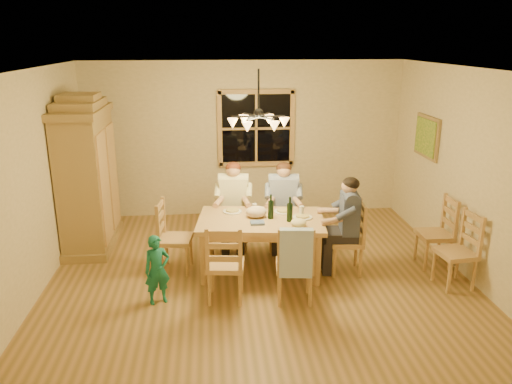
{
  "coord_description": "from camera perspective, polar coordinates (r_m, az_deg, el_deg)",
  "views": [
    {
      "loc": [
        -0.6,
        -6.08,
        3.05
      ],
      "look_at": [
        -0.02,
        0.1,
        1.13
      ],
      "focal_mm": 35.0,
      "sensor_mm": 36.0,
      "label": 1
    }
  ],
  "objects": [
    {
      "name": "wall_back",
      "position": [
        8.77,
        -1.32,
        6.01
      ],
      "size": [
        5.5,
        0.02,
        2.7
      ],
      "primitive_type": "cube",
      "color": "#C8B88D",
      "rests_on": "floor"
    },
    {
      "name": "chair_end_right",
      "position": [
        6.87,
        10.23,
        -6.66
      ],
      "size": [
        0.47,
        0.49,
        0.99
      ],
      "rotation": [
        0.0,
        0.0,
        1.46
      ],
      "color": "tan",
      "rests_on": "floor"
    },
    {
      "name": "dining_table",
      "position": [
        6.65,
        0.56,
        -3.9
      ],
      "size": [
        1.76,
        1.19,
        0.76
      ],
      "rotation": [
        0.0,
        0.0,
        -0.11
      ],
      "color": "tan",
      "rests_on": "floor"
    },
    {
      "name": "cap",
      "position": [
        6.33,
        4.89,
        -3.53
      ],
      "size": [
        0.2,
        0.2,
        0.11
      ],
      "primitive_type": "ellipsoid",
      "color": "#CDBF89",
      "rests_on": "dining_table"
    },
    {
      "name": "wall_right",
      "position": [
        7.15,
        22.82,
        2.07
      ],
      "size": [
        0.02,
        5.0,
        2.7
      ],
      "primitive_type": "cube",
      "color": "#C8B88D",
      "rests_on": "floor"
    },
    {
      "name": "wine_bottle_a",
      "position": [
        6.57,
        1.7,
        -1.68
      ],
      "size": [
        0.08,
        0.08,
        0.33
      ],
      "primitive_type": "cylinder",
      "color": "black",
      "rests_on": "dining_table"
    },
    {
      "name": "window",
      "position": [
        8.71,
        0.01,
        7.28
      ],
      "size": [
        1.3,
        0.06,
        1.3
      ],
      "color": "black",
      "rests_on": "wall_back"
    },
    {
      "name": "cloth_bundle",
      "position": [
        6.64,
        0.03,
        -2.27
      ],
      "size": [
        0.28,
        0.22,
        0.15
      ],
      "primitive_type": "ellipsoid",
      "color": "#CBAF93",
      "rests_on": "dining_table"
    },
    {
      "name": "plate_woman",
      "position": [
        6.86,
        -2.72,
        -2.23
      ],
      "size": [
        0.26,
        0.26,
        0.02
      ],
      "primitive_type": "cylinder",
      "color": "white",
      "rests_on": "dining_table"
    },
    {
      "name": "plate_slate",
      "position": [
        6.66,
        5.33,
        -2.9
      ],
      "size": [
        0.26,
        0.26,
        0.02
      ],
      "primitive_type": "cylinder",
      "color": "white",
      "rests_on": "dining_table"
    },
    {
      "name": "towel",
      "position": [
        5.75,
        4.59,
        -6.98
      ],
      "size": [
        0.39,
        0.14,
        0.58
      ],
      "primitive_type": "cube",
      "rotation": [
        0.0,
        0.0,
        -0.11
      ],
      "color": "#A3B9DD",
      "rests_on": "chair_near_right"
    },
    {
      "name": "chair_near_left",
      "position": [
        6.1,
        -3.49,
        -9.59
      ],
      "size": [
        0.49,
        0.47,
        0.99
      ],
      "rotation": [
        0.0,
        0.0,
        -0.11
      ],
      "color": "tan",
      "rests_on": "floor"
    },
    {
      "name": "napkin",
      "position": [
        6.43,
        0.16,
        -3.54
      ],
      "size": [
        0.19,
        0.16,
        0.03
      ],
      "primitive_type": "cube",
      "rotation": [
        0.0,
        0.0,
        -0.11
      ],
      "color": "#4E608F",
      "rests_on": "dining_table"
    },
    {
      "name": "wine_bottle_b",
      "position": [
        6.48,
        3.88,
        -1.98
      ],
      "size": [
        0.08,
        0.08,
        0.33
      ],
      "primitive_type": "cylinder",
      "color": "black",
      "rests_on": "dining_table"
    },
    {
      "name": "wine_glass_b",
      "position": [
        6.71,
        5.22,
        -2.19
      ],
      "size": [
        0.06,
        0.06,
        0.14
      ],
      "primitive_type": "cylinder",
      "color": "silver",
      "rests_on": "dining_table"
    },
    {
      "name": "chair_end_left",
      "position": [
        6.9,
        -9.09,
        -6.51
      ],
      "size": [
        0.47,
        0.49,
        0.99
      ],
      "rotation": [
        0.0,
        0.0,
        -1.69
      ],
      "color": "tan",
      "rests_on": "floor"
    },
    {
      "name": "chair_spare_front",
      "position": [
        6.88,
        21.71,
        -7.64
      ],
      "size": [
        0.46,
        0.48,
        0.99
      ],
      "rotation": [
        0.0,
        0.0,
        1.68
      ],
      "color": "tan",
      "rests_on": "floor"
    },
    {
      "name": "chair_far_left",
      "position": [
        7.52,
        -2.53,
        -4.24
      ],
      "size": [
        0.49,
        0.47,
        0.99
      ],
      "rotation": [
        0.0,
        0.0,
        3.03
      ],
      "color": "tan",
      "rests_on": "floor"
    },
    {
      "name": "ceiling",
      "position": [
        6.12,
        0.3,
        13.92
      ],
      "size": [
        5.5,
        5.0,
        0.02
      ],
      "primitive_type": "cube",
      "color": "white",
      "rests_on": "wall_back"
    },
    {
      "name": "adult_slate_man",
      "position": [
        6.68,
        10.47,
        -2.43
      ],
      "size": [
        0.46,
        0.43,
        0.87
      ],
      "rotation": [
        0.0,
        0.0,
        1.46
      ],
      "color": "#424A6A",
      "rests_on": "floor"
    },
    {
      "name": "floor",
      "position": [
        6.83,
        0.26,
        -9.33
      ],
      "size": [
        5.5,
        5.5,
        0.0
      ],
      "primitive_type": "plane",
      "color": "brown",
      "rests_on": "ground"
    },
    {
      "name": "chair_near_right",
      "position": [
        6.09,
        4.4,
        -9.66
      ],
      "size": [
        0.49,
        0.47,
        0.99
      ],
      "rotation": [
        0.0,
        0.0,
        -0.11
      ],
      "color": "tan",
      "rests_on": "floor"
    },
    {
      "name": "chair_spare_back",
      "position": [
        7.38,
        19.6,
        -5.7
      ],
      "size": [
        0.43,
        0.45,
        0.99
      ],
      "rotation": [
        0.0,
        0.0,
        1.56
      ],
      "color": "tan",
      "rests_on": "floor"
    },
    {
      "name": "chandelier",
      "position": [
        6.19,
        0.29,
        8.15
      ],
      "size": [
        0.77,
        0.68,
        0.71
      ],
      "color": "black",
      "rests_on": "ceiling"
    },
    {
      "name": "armoire",
      "position": [
        7.8,
        -18.66,
        1.46
      ],
      "size": [
        0.66,
        1.4,
        2.3
      ],
      "color": "olive",
      "rests_on": "floor"
    },
    {
      "name": "child",
      "position": [
        6.08,
        -11.23,
        -8.71
      ],
      "size": [
        0.36,
        0.3,
        0.85
      ],
      "primitive_type": "imported",
      "rotation": [
        0.0,
        0.0,
        0.38
      ],
      "color": "#197360",
      "rests_on": "floor"
    },
    {
      "name": "adult_woman",
      "position": [
        7.35,
        -2.58,
        -0.33
      ],
      "size": [
        0.43,
        0.46,
        0.87
      ],
      "rotation": [
        0.0,
        0.0,
        3.03
      ],
      "color": "beige",
      "rests_on": "floor"
    },
    {
      "name": "wine_glass_a",
      "position": [
        6.78,
        -0.17,
        -1.92
      ],
      "size": [
        0.06,
        0.06,
        0.14
      ],
      "primitive_type": "cylinder",
      "color": "silver",
      "rests_on": "dining_table"
    },
    {
      "name": "wall_left",
      "position": [
        6.67,
        -23.95,
        0.92
      ],
      "size": [
        0.02,
        5.0,
        2.7
      ],
      "primitive_type": "cube",
      "color": "#C8B88D",
      "rests_on": "floor"
    },
    {
      "name": "plate_plaid",
      "position": [
        6.86,
        3.14,
        -2.24
      ],
      "size": [
        0.26,
        0.26,
        0.02
      ],
      "primitive_type": "cylinder",
      "color": "white",
      "rests_on": "dining_table"
    },
    {
      "name": "adult_plaid_man",
      "position": [
        7.33,
        3.16,
        -0.37
      ],
      "size": [
        0.43,
        0.46,
        0.87
      ],
      "rotation": [
        0.0,
        0.0,
        3.03
      ],
      "color": "navy",
      "rests_on": "floor"
    },
    {
      "name": "painting",
      "position": [
        8.13,
        18.92,
        5.99
      ],
      "size": [
        0.06,
        0.78,
        0.64
      ],
      "color": "olive",
      "rests_on": "wall_right"
    },
    {
      "name": "chair_far_right",
      "position": [
        7.51,
        3.09,
        -4.28
      ],
      "size": [
        0.49,
        0.47,
        0.99
      ],
      "rotation": [
        0.0,
        0.0,
        3.03
      ],
      "color": "tan",
      "rests_on": "floor"
    }
  ]
}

